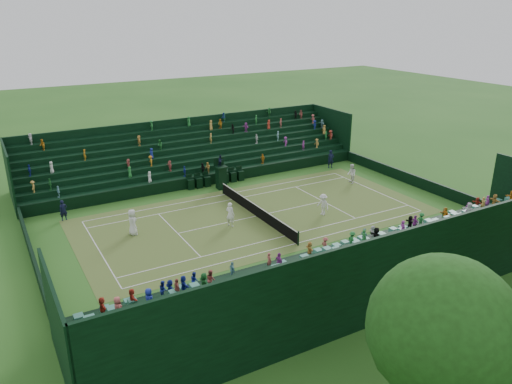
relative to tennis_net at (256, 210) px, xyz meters
The scene contains 17 objects.
ground 0.53m from the tennis_net, ahead, with size 160.00×160.00×0.00m, color #285D1D.
court_surface 0.52m from the tennis_net, ahead, with size 12.97×26.77×0.01m, color #3F7C29.
perimeter_wall_north 15.89m from the tennis_net, 90.00° to the left, with size 17.17×0.20×1.00m, color black.
perimeter_wall_south 15.89m from the tennis_net, 90.00° to the right, with size 17.17×0.20×1.00m, color black.
perimeter_wall_east 8.49m from the tennis_net, ahead, with size 0.20×31.77×1.00m, color black.
perimeter_wall_west 8.49m from the tennis_net, behind, with size 0.20×31.77×1.00m, color black.
north_grandstand 12.70m from the tennis_net, ahead, with size 6.60×32.00×4.90m.
south_grandstand 12.70m from the tennis_net, behind, with size 6.60×32.00×4.90m.
tennis_net is the anchor object (origin of this frame).
umpire_chair 7.09m from the tennis_net, behind, with size 0.98×0.98×3.09m.
courtside_chairs 8.29m from the tennis_net, behind, with size 0.60×5.56×1.29m.
player_near_west 9.29m from the tennis_net, 98.69° to the right, with size 0.93×0.60×1.90m, color white.
player_near_east 2.66m from the tennis_net, 75.32° to the right, with size 0.68×0.45×1.87m, color white.
player_far_west 11.70m from the tennis_net, 102.36° to the left, with size 0.87×0.68×1.80m, color white.
player_far_east 5.19m from the tennis_net, 64.29° to the left, with size 1.10×0.63×1.70m, color white.
line_judge_north 14.57m from the tennis_net, 119.62° to the left, with size 0.67×0.44×1.83m, color black.
line_judge_south 14.50m from the tennis_net, 116.55° to the right, with size 0.58×0.38×1.60m, color black.
Camera 1 is at (30.79, -17.40, 15.01)m, focal length 35.00 mm.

